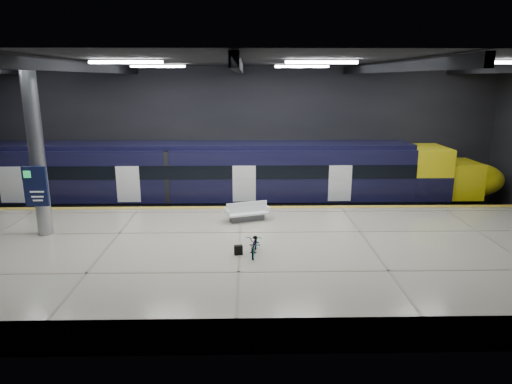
{
  "coord_description": "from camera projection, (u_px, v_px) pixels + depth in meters",
  "views": [
    {
      "loc": [
        0.29,
        -18.99,
        7.32
      ],
      "look_at": [
        0.71,
        1.5,
        2.2
      ],
      "focal_mm": 32.0,
      "sensor_mm": 36.0,
      "label": 1
    }
  ],
  "objects": [
    {
      "name": "ground",
      "position": [
        241.0,
        248.0,
        20.18
      ],
      "size": [
        30.0,
        30.0,
        0.0
      ],
      "primitive_type": "plane",
      "color": "black",
      "rests_on": "ground"
    },
    {
      "name": "platform",
      "position": [
        240.0,
        258.0,
        17.63
      ],
      "size": [
        30.0,
        11.0,
        1.1
      ],
      "primitive_type": "cube",
      "color": "#B8B19C",
      "rests_on": "ground"
    },
    {
      "name": "rails",
      "position": [
        242.0,
        211.0,
        25.5
      ],
      "size": [
        30.0,
        1.52,
        0.16
      ],
      "color": "gray",
      "rests_on": "ground"
    },
    {
      "name": "bench",
      "position": [
        247.0,
        214.0,
        20.46
      ],
      "size": [
        2.1,
        1.38,
        0.86
      ],
      "rotation": [
        0.0,
        0.0,
        0.33
      ],
      "color": "#595B60",
      "rests_on": "platform"
    },
    {
      "name": "bicycle",
      "position": [
        255.0,
        244.0,
        16.47
      ],
      "size": [
        0.71,
        1.6,
        0.81
      ],
      "primitive_type": "imported",
      "rotation": [
        0.0,
        0.0,
        -0.11
      ],
      "color": "#99999E",
      "rests_on": "platform"
    },
    {
      "name": "room_shell",
      "position": [
        239.0,
        118.0,
        18.8
      ],
      "size": [
        30.1,
        16.1,
        8.05
      ],
      "color": "black",
      "rests_on": "ground"
    },
    {
      "name": "pannier_bag",
      "position": [
        238.0,
        250.0,
        16.52
      ],
      "size": [
        0.33,
        0.23,
        0.35
      ],
      "primitive_type": "cube",
      "rotation": [
        0.0,
        0.0,
        0.17
      ],
      "color": "black",
      "rests_on": "platform"
    },
    {
      "name": "info_column",
      "position": [
        36.0,
        153.0,
        17.95
      ],
      "size": [
        0.9,
        0.78,
        6.9
      ],
      "color": "#9EA0A5",
      "rests_on": "platform"
    },
    {
      "name": "safety_strip",
      "position": [
        241.0,
        207.0,
        22.58
      ],
      "size": [
        30.0,
        0.4,
        0.01
      ],
      "primitive_type": "cube",
      "color": "gold",
      "rests_on": "platform"
    },
    {
      "name": "train",
      "position": [
        222.0,
        177.0,
        25.0
      ],
      "size": [
        29.4,
        2.84,
        3.79
      ],
      "color": "black",
      "rests_on": "ground"
    }
  ]
}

